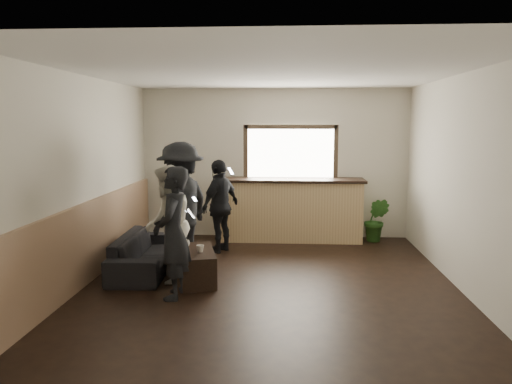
# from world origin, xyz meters

# --- Properties ---
(ground) EXTENTS (5.00, 6.00, 0.01)m
(ground) POSITION_xyz_m (0.00, 0.00, 0.00)
(ground) COLOR black
(room_shell) EXTENTS (5.01, 6.01, 2.80)m
(room_shell) POSITION_xyz_m (-0.74, 0.00, 1.47)
(room_shell) COLOR silver
(room_shell) RESTS_ON ground
(bar_counter) EXTENTS (2.70, 0.68, 2.13)m
(bar_counter) POSITION_xyz_m (0.30, 2.70, 0.64)
(bar_counter) COLOR tan
(bar_counter) RESTS_ON ground
(sofa) EXTENTS (0.79, 1.86, 0.54)m
(sofa) POSITION_xyz_m (-1.83, 0.61, 0.27)
(sofa) COLOR black
(sofa) RESTS_ON ground
(coffee_table) EXTENTS (0.76, 1.07, 0.43)m
(coffee_table) POSITION_xyz_m (-1.03, 0.16, 0.22)
(coffee_table) COLOR black
(coffee_table) RESTS_ON ground
(cup_a) EXTENTS (0.15, 0.15, 0.10)m
(cup_a) POSITION_xyz_m (-1.18, 0.32, 0.48)
(cup_a) COLOR silver
(cup_a) RESTS_ON coffee_table
(cup_b) EXTENTS (0.14, 0.14, 0.10)m
(cup_b) POSITION_xyz_m (-0.93, 0.08, 0.48)
(cup_b) COLOR silver
(cup_b) RESTS_ON coffee_table
(potted_plant) EXTENTS (0.54, 0.50, 0.81)m
(potted_plant) POSITION_xyz_m (1.88, 2.65, 0.40)
(potted_plant) COLOR #2D6623
(potted_plant) RESTS_ON ground
(person_a) EXTENTS (0.46, 0.60, 1.64)m
(person_a) POSITION_xyz_m (-1.15, -0.50, 0.82)
(person_a) COLOR black
(person_a) RESTS_ON ground
(person_b) EXTENTS (0.76, 0.89, 1.60)m
(person_b) POSITION_xyz_m (-1.38, 0.15, 0.80)
(person_b) COLOR #B9B6A7
(person_b) RESTS_ON ground
(person_c) EXTENTS (1.10, 1.39, 1.89)m
(person_c) POSITION_xyz_m (-1.34, 0.86, 0.94)
(person_c) COLOR black
(person_c) RESTS_ON ground
(person_d) EXTENTS (0.78, 0.98, 1.56)m
(person_d) POSITION_xyz_m (-0.88, 1.78, 0.78)
(person_d) COLOR black
(person_d) RESTS_ON ground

